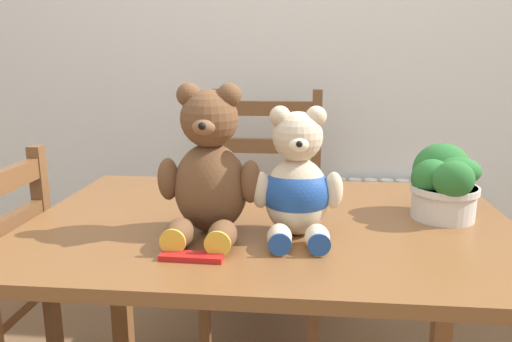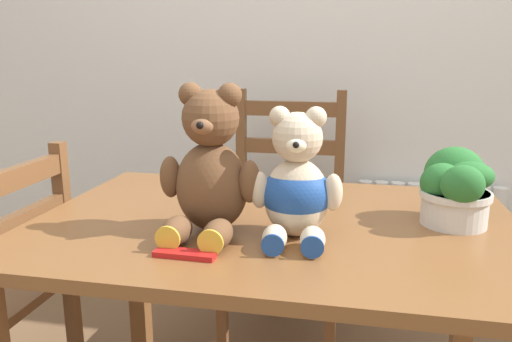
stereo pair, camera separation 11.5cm
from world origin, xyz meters
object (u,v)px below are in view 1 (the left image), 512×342
at_px(teddy_bear_left, 209,171).
at_px(chocolate_bar, 192,257).
at_px(wooden_chair_behind, 264,216).
at_px(potted_plant, 444,182).
at_px(teddy_bear_right, 297,185).

bearing_deg(teddy_bear_left, chocolate_bar, 88.31).
relative_size(wooden_chair_behind, teddy_bear_left, 2.85).
bearing_deg(chocolate_bar, wooden_chair_behind, 86.38).
distance_m(potted_plant, chocolate_bar, 0.68).
xyz_separation_m(wooden_chair_behind, potted_plant, (0.52, -0.68, 0.33)).
relative_size(teddy_bear_left, chocolate_bar, 2.67).
relative_size(teddy_bear_left, teddy_bear_right, 1.16).
relative_size(wooden_chair_behind, potted_plant, 4.73).
bearing_deg(teddy_bear_right, chocolate_bar, 33.95).
distance_m(teddy_bear_left, teddy_bear_right, 0.20).
xyz_separation_m(wooden_chair_behind, chocolate_bar, (-0.06, -1.01, 0.25)).
relative_size(wooden_chair_behind, chocolate_bar, 7.62).
xyz_separation_m(teddy_bear_right, potted_plant, (0.37, 0.17, -0.03)).
relative_size(wooden_chair_behind, teddy_bear_right, 3.32).
bearing_deg(teddy_bear_right, potted_plant, -159.48).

